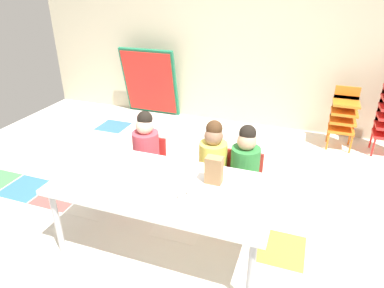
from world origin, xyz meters
The scene contains 13 objects.
ground_plane centered at (0.00, 0.00, -0.01)m, with size 6.66×4.43×0.02m.
back_wall centered at (0.00, 2.21, 1.23)m, with size 6.66×0.10×2.47m, color beige.
craft_table centered at (-0.01, -0.73, 0.57)m, with size 1.72×0.84×0.62m.
seated_child_near_camera centered at (-0.49, -0.08, 0.55)m, with size 0.32×0.32×0.92m.
seated_child_middle_seat centered at (0.20, -0.08, 0.55)m, with size 0.32×0.31×0.92m.
seated_child_far_right centered at (0.50, -0.08, 0.55)m, with size 0.32×0.32×0.92m.
kid_chair_orange_stack centered at (1.41, 1.80, 0.46)m, with size 0.32×0.30×0.80m.
folded_activity_table centered at (-1.48, 2.02, 0.54)m, with size 0.90×0.29×1.09m.
paper_bag_brown centered at (0.35, -0.58, 0.73)m, with size 0.13×0.09×0.22m, color #9E754C.
paper_plate_near_edge centered at (0.20, -0.84, 0.62)m, with size 0.18×0.18×0.01m, color white.
paper_plate_center_table centered at (-0.41, -0.73, 0.62)m, with size 0.18×0.18×0.01m, color white.
donut_powdered_on_plate centered at (0.20, -0.84, 0.65)m, with size 0.12×0.12×0.03m, color white.
donut_powdered_loose centered at (-0.33, -0.70, 0.64)m, with size 0.11×0.11×0.03m, color white.
Camera 1 is at (0.95, -2.77, 2.07)m, focal length 32.05 mm.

